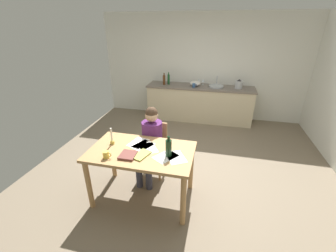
{
  "coord_description": "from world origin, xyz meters",
  "views": [
    {
      "loc": [
        0.45,
        -3.19,
        2.31
      ],
      "look_at": [
        -0.27,
        -0.15,
        0.85
      ],
      "focal_mm": 23.37,
      "sensor_mm": 36.0,
      "label": 1
    }
  ],
  "objects_px": {
    "dining_table": "(142,158)",
    "book_magazine": "(128,155)",
    "book_cookery": "(141,155)",
    "candlestick": "(112,140)",
    "teacup_on_counter": "(194,85)",
    "wine_glass_by_kettle": "(199,80)",
    "coffee_mug": "(106,155)",
    "sink_unit": "(216,86)",
    "mixing_bowl": "(195,83)",
    "stovetop_kettle": "(239,84)",
    "bottle_oil": "(164,80)",
    "person_seated": "(151,140)",
    "wine_bottle_on_table": "(169,148)",
    "wine_glass_near_sink": "(203,81)",
    "chair_at_table": "(154,146)",
    "bottle_vinegar": "(169,79)"
  },
  "relations": [
    {
      "from": "book_magazine",
      "to": "book_cookery",
      "type": "xyz_separation_m",
      "value": [
        0.16,
        0.05,
        -0.01
      ]
    },
    {
      "from": "teacup_on_counter",
      "to": "bottle_vinegar",
      "type": "bearing_deg",
      "value": 167.54
    },
    {
      "from": "wine_glass_by_kettle",
      "to": "teacup_on_counter",
      "type": "xyz_separation_m",
      "value": [
        -0.08,
        -0.3,
        -0.06
      ]
    },
    {
      "from": "dining_table",
      "to": "coffee_mug",
      "type": "distance_m",
      "value": 0.48
    },
    {
      "from": "coffee_mug",
      "to": "mixing_bowl",
      "type": "height_order",
      "value": "mixing_bowl"
    },
    {
      "from": "wine_glass_near_sink",
      "to": "wine_glass_by_kettle",
      "type": "height_order",
      "value": "same"
    },
    {
      "from": "mixing_bowl",
      "to": "coffee_mug",
      "type": "bearing_deg",
      "value": -101.86
    },
    {
      "from": "sink_unit",
      "to": "bottle_vinegar",
      "type": "distance_m",
      "value": 1.21
    },
    {
      "from": "stovetop_kettle",
      "to": "sink_unit",
      "type": "bearing_deg",
      "value": 179.55
    },
    {
      "from": "candlestick",
      "to": "book_cookery",
      "type": "relative_size",
      "value": 0.95
    },
    {
      "from": "bottle_vinegar",
      "to": "coffee_mug",
      "type": "bearing_deg",
      "value": -90.34
    },
    {
      "from": "book_cookery",
      "to": "dining_table",
      "type": "bearing_deg",
      "value": 128.72
    },
    {
      "from": "coffee_mug",
      "to": "wine_glass_by_kettle",
      "type": "xyz_separation_m",
      "value": [
        0.78,
        3.5,
        0.17
      ]
    },
    {
      "from": "book_cookery",
      "to": "sink_unit",
      "type": "relative_size",
      "value": 0.71
    },
    {
      "from": "dining_table",
      "to": "sink_unit",
      "type": "height_order",
      "value": "sink_unit"
    },
    {
      "from": "coffee_mug",
      "to": "candlestick",
      "type": "relative_size",
      "value": 0.47
    },
    {
      "from": "dining_table",
      "to": "wine_glass_by_kettle",
      "type": "relative_size",
      "value": 9.04
    },
    {
      "from": "dining_table",
      "to": "mixing_bowl",
      "type": "xyz_separation_m",
      "value": [
        0.34,
        3.08,
        0.29
      ]
    },
    {
      "from": "coffee_mug",
      "to": "mixing_bowl",
      "type": "distance_m",
      "value": 3.43
    },
    {
      "from": "mixing_bowl",
      "to": "candlestick",
      "type": "bearing_deg",
      "value": -104.7
    },
    {
      "from": "book_cookery",
      "to": "stovetop_kettle",
      "type": "xyz_separation_m",
      "value": [
        1.34,
        3.2,
        0.2
      ]
    },
    {
      "from": "teacup_on_counter",
      "to": "chair_at_table",
      "type": "bearing_deg",
      "value": -98.66
    },
    {
      "from": "person_seated",
      "to": "wine_bottle_on_table",
      "type": "relative_size",
      "value": 4.31
    },
    {
      "from": "stovetop_kettle",
      "to": "wine_glass_near_sink",
      "type": "relative_size",
      "value": 1.43
    },
    {
      "from": "wine_glass_near_sink",
      "to": "bottle_vinegar",
      "type": "bearing_deg",
      "value": -170.12
    },
    {
      "from": "chair_at_table",
      "to": "bottle_vinegar",
      "type": "height_order",
      "value": "bottle_vinegar"
    },
    {
      "from": "coffee_mug",
      "to": "wine_glass_near_sink",
      "type": "xyz_separation_m",
      "value": [
        0.89,
        3.5,
        0.17
      ]
    },
    {
      "from": "wine_glass_by_kettle",
      "to": "mixing_bowl",
      "type": "bearing_deg",
      "value": -116.0
    },
    {
      "from": "candlestick",
      "to": "bottle_oil",
      "type": "xyz_separation_m",
      "value": [
        0.0,
        2.95,
        0.17
      ]
    },
    {
      "from": "wine_glass_by_kettle",
      "to": "wine_bottle_on_table",
      "type": "bearing_deg",
      "value": -90.5
    },
    {
      "from": "bottle_vinegar",
      "to": "mixing_bowl",
      "type": "bearing_deg",
      "value": -0.02
    },
    {
      "from": "book_cookery",
      "to": "candlestick",
      "type": "bearing_deg",
      "value": 177.07
    },
    {
      "from": "sink_unit",
      "to": "stovetop_kettle",
      "type": "bearing_deg",
      "value": -0.45
    },
    {
      "from": "candlestick",
      "to": "book_magazine",
      "type": "height_order",
      "value": "candlestick"
    },
    {
      "from": "book_cookery",
      "to": "teacup_on_counter",
      "type": "xyz_separation_m",
      "value": [
        0.28,
        3.05,
        0.15
      ]
    },
    {
      "from": "book_cookery",
      "to": "teacup_on_counter",
      "type": "relative_size",
      "value": 2.28
    },
    {
      "from": "dining_table",
      "to": "person_seated",
      "type": "bearing_deg",
      "value": 93.48
    },
    {
      "from": "dining_table",
      "to": "book_magazine",
      "type": "relative_size",
      "value": 6.4
    },
    {
      "from": "book_magazine",
      "to": "stovetop_kettle",
      "type": "relative_size",
      "value": 0.99
    },
    {
      "from": "bottle_oil",
      "to": "wine_glass_by_kettle",
      "type": "distance_m",
      "value": 0.89
    },
    {
      "from": "book_cookery",
      "to": "mixing_bowl",
      "type": "xyz_separation_m",
      "value": [
        0.29,
        3.2,
        0.16
      ]
    },
    {
      "from": "coffee_mug",
      "to": "dining_table",
      "type": "bearing_deg",
      "value": 36.06
    },
    {
      "from": "person_seated",
      "to": "wine_bottle_on_table",
      "type": "xyz_separation_m",
      "value": [
        0.41,
        -0.55,
        0.23
      ]
    },
    {
      "from": "candlestick",
      "to": "book_cookery",
      "type": "distance_m",
      "value": 0.53
    },
    {
      "from": "candlestick",
      "to": "sink_unit",
      "type": "height_order",
      "value": "sink_unit"
    },
    {
      "from": "book_cookery",
      "to": "bottle_vinegar",
      "type": "distance_m",
      "value": 3.23
    },
    {
      "from": "sink_unit",
      "to": "bottle_vinegar",
      "type": "height_order",
      "value": "bottle_vinegar"
    },
    {
      "from": "book_cookery",
      "to": "wine_bottle_on_table",
      "type": "height_order",
      "value": "wine_bottle_on_table"
    },
    {
      "from": "wine_glass_near_sink",
      "to": "candlestick",
      "type": "bearing_deg",
      "value": -107.11
    },
    {
      "from": "wine_glass_near_sink",
      "to": "chair_at_table",
      "type": "bearing_deg",
      "value": -101.84
    }
  ]
}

